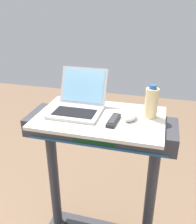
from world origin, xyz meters
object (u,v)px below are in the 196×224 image
Objects in this scene: tv_remote at (114,120)px; water_bottle at (151,103)px; computer_mouse at (131,118)px; laptop at (78,103)px.

water_bottle is at bearing 31.87° from tv_remote.
computer_mouse reaches higher than tv_remote.
water_bottle is at bearing 56.26° from computer_mouse.
laptop is at bearing 157.95° from tv_remote.
tv_remote is (-0.09, -0.05, -0.01)m from computer_mouse.
laptop is 0.44m from water_bottle.
tv_remote is at bearing -148.13° from water_bottle.
laptop is 0.34m from computer_mouse.
tv_remote is (0.24, -0.10, -0.04)m from laptop.
computer_mouse is at bearing -12.27° from laptop.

